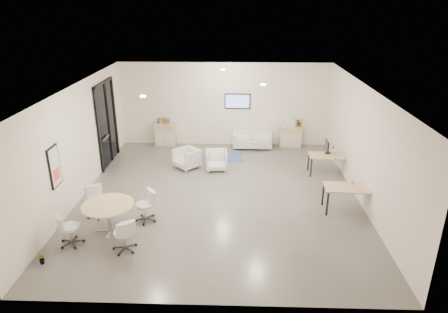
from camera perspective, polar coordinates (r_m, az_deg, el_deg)
room_shell at (r=11.12m, az=-0.70°, el=1.74°), size 9.60×10.60×4.80m
glass_door at (r=14.23m, az=-16.39°, el=4.90°), size 0.09×1.90×2.85m
artwork at (r=10.62m, az=-23.05°, el=-1.36°), size 0.05×0.54×1.04m
wall_tv at (r=15.35m, az=1.93°, el=7.90°), size 0.98×0.06×0.58m
ceiling_spots at (r=11.52m, az=-1.56°, el=10.58°), size 3.14×4.14×0.03m
sideboard_left at (r=15.77m, az=-8.38°, el=3.14°), size 0.80×0.42×0.90m
sideboard_right at (r=15.67m, az=9.45°, el=2.83°), size 0.84×0.41×0.84m
books at (r=15.61m, az=-8.63°, el=5.10°), size 0.47×0.14×0.22m
printer at (r=15.50m, az=9.27°, el=4.81°), size 0.45×0.38×0.31m
loveseat at (r=15.45m, az=4.05°, el=2.34°), size 1.48×0.75×0.55m
blue_rug at (r=14.48m, az=-0.24°, el=-0.19°), size 1.61×1.26×0.01m
armchair_left at (r=13.59m, az=-5.34°, el=-0.13°), size 0.99×0.99×0.74m
armchair_right at (r=13.39m, az=-1.09°, el=-0.40°), size 0.76×0.72×0.73m
desk_rear at (r=13.41m, az=14.70°, el=-0.06°), size 1.29×0.68×0.66m
desk_front at (r=11.22m, az=17.50°, el=-4.52°), size 1.38×0.74×0.70m
monitor at (r=13.44m, az=14.52°, el=1.38°), size 0.20×0.50×0.44m
round_table at (r=10.13m, az=-16.23°, el=-7.01°), size 1.25×1.25×0.76m
meeting_chairs at (r=10.25m, az=-16.08°, el=-8.32°), size 2.31×2.31×0.82m
plant_cabinet at (r=15.56m, az=10.72°, el=4.70°), size 0.39×0.40×0.24m
plant_floor at (r=9.79m, az=-24.48°, el=-13.52°), size 0.23×0.30×0.12m
cup at (r=11.37m, az=17.89°, el=-3.51°), size 0.11×0.09×0.11m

